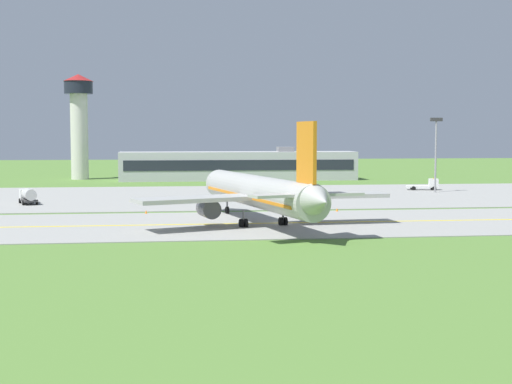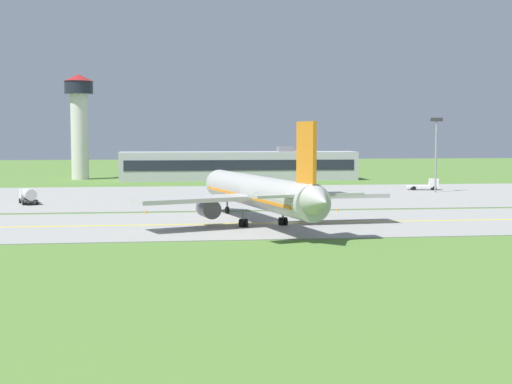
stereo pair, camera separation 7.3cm
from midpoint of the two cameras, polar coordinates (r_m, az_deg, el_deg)
ground_plane at (r=91.04m, az=2.15°, el=-2.55°), size 500.00×500.00×0.00m
taxiway_strip at (r=91.04m, az=2.15°, el=-2.52°), size 240.00×28.00×0.10m
apron_pad at (r=133.92m, az=3.49°, el=-0.26°), size 140.00×52.00×0.10m
taxiway_centreline at (r=91.03m, az=2.15°, el=-2.48°), size 220.00×0.60×0.01m
airplane_lead at (r=88.90m, az=0.24°, el=-0.04°), size 32.13×39.34×12.70m
service_truck_baggage at (r=150.28m, az=13.51°, el=0.57°), size 6.69×3.44×2.59m
service_truck_fuel at (r=121.84m, az=-17.76°, el=-0.24°), size 3.94×6.34×2.65m
terminal_building at (r=179.85m, az=-1.38°, el=2.10°), size 59.34×9.24×8.38m
control_tower at (r=188.80m, az=-13.97°, el=5.90°), size 7.60×7.60×26.83m
apron_light_mast at (r=144.08m, az=14.16°, el=3.64°), size 2.40×0.50×14.70m
traffic_cone_near_edge at (r=103.11m, az=-8.80°, el=-1.60°), size 0.44×0.44×0.60m
traffic_cone_mid_edge at (r=105.55m, az=6.47°, el=-1.44°), size 0.44×0.44×0.60m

